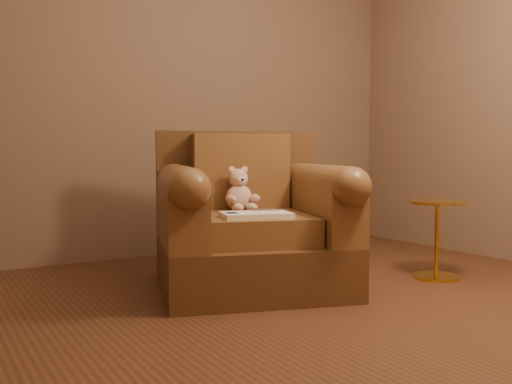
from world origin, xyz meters
TOP-DOWN VIEW (x-y plane):
  - floor at (0.00, 0.00)m, footprint 4.00×4.00m
  - armchair at (-0.12, 0.71)m, footprint 1.32×1.29m
  - teddy_bear at (-0.13, 0.81)m, footprint 0.20×0.23m
  - guidebook at (-0.24, 0.44)m, footprint 0.43×0.32m
  - side_table at (1.04, 0.28)m, footprint 0.36×0.36m

SIDE VIEW (x-z plane):
  - floor at x=0.00m, z-range 0.00..0.00m
  - side_table at x=1.04m, z-range 0.02..0.53m
  - armchair at x=-0.12m, z-range -0.11..0.85m
  - guidebook at x=-0.24m, z-range 0.46..0.49m
  - teddy_bear at x=-0.13m, z-range 0.42..0.71m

